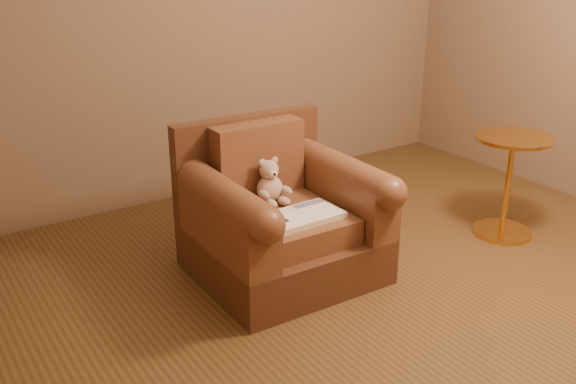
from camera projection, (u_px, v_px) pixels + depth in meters
floor at (412, 299)px, 3.32m from camera, size 4.00×4.00×0.00m
armchair at (279, 218)px, 3.50m from camera, size 0.92×0.88×0.82m
teddy_bear at (271, 186)px, 3.49m from camera, size 0.18×0.21×0.25m
guidebook at (303, 216)px, 3.31m from camera, size 0.41×0.25×0.03m
side_table at (508, 183)px, 3.94m from camera, size 0.46×0.46×0.64m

